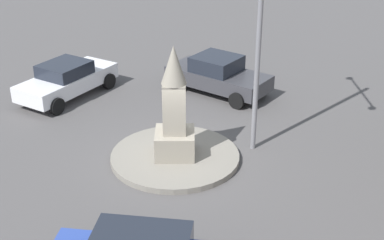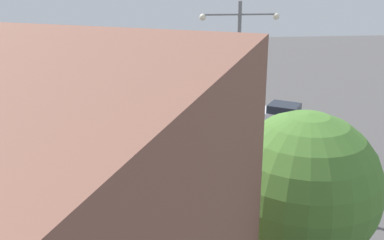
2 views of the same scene
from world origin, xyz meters
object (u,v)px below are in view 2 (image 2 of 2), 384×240
Objects in this scene: car_blue_approaching at (97,145)px; car_dark_grey_passing at (327,152)px; truck_white_far_side at (148,92)px; monument at (213,128)px; tree_near_wall at (303,188)px; streetlamp at (238,77)px; car_white_near_island at (285,115)px.

car_blue_approaching is 11.43m from car_dark_grey_passing.
monument is at bearing 108.13° from truck_white_far_side.
car_dark_grey_passing is 12.17m from tree_near_wall.
monument is 0.60× the size of truck_white_far_side.
streetlamp is at bearing -91.18° from tree_near_wall.
monument is at bearing -74.10° from streetlamp.
streetlamp is 6.29m from car_dark_grey_passing.
truck_white_far_side is at bearing -80.41° from tree_near_wall.
car_white_near_island is 1.02× the size of car_dark_grey_passing.
car_blue_approaching is at bearing -63.19° from tree_near_wall.
streetlamp reaches higher than car_dark_grey_passing.
truck_white_far_side is (-2.66, -9.29, 0.19)m from car_blue_approaching.
car_white_near_island is at bearing -86.33° from car_dark_grey_passing.
truck_white_far_side is (3.89, -12.22, -3.86)m from streetlamp.
streetlamp reaches higher than monument.
monument is 5.91m from car_blue_approaching.
tree_near_wall is at bearing 88.82° from streetlamp.
streetlamp is 13.39m from truck_white_far_side.
monument reaches higher than car_white_near_island.
tree_near_wall is (0.20, 9.65, -0.53)m from streetlamp.
car_white_near_island is 17.49m from tree_near_wall.
truck_white_far_side is at bearing -72.32° from streetlamp.
monument reaches higher than car_blue_approaching.
monument is 0.79× the size of car_white_near_island.
streetlamp is 8.25m from car_blue_approaching.
car_dark_grey_passing is at bearing -168.98° from streetlamp.
car_blue_approaching is 0.79× the size of truck_white_far_side.
streetlamp reaches higher than car_white_near_island.
truck_white_far_side is 0.95× the size of tree_near_wall.
car_dark_grey_passing reaches higher than car_white_near_island.
car_white_near_island is at bearing -160.10° from car_blue_approaching.
tree_near_wall is at bearing 99.59° from truck_white_far_side.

